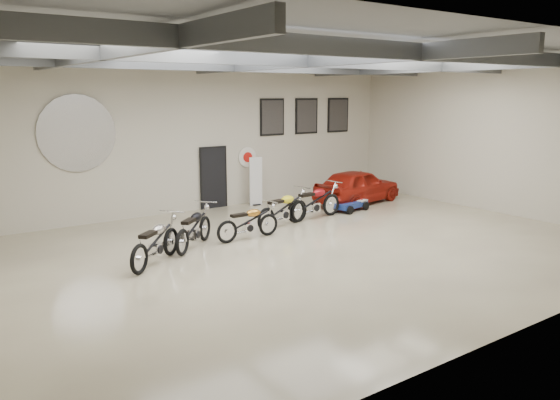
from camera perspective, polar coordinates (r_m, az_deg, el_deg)
floor at (r=14.23m, az=2.80°, el=-5.12°), size 16.00×12.00×0.01m
ceiling at (r=13.70m, az=3.00°, el=15.40°), size 16.00×12.00×0.01m
back_wall at (r=18.81m, az=-8.51°, el=6.51°), size 16.00×0.02×5.00m
right_wall at (r=19.69m, az=21.67°, el=6.05°), size 0.02×12.00×5.00m
ceiling_beams at (r=13.68m, az=2.99°, el=14.35°), size 15.80×11.80×0.32m
door at (r=19.16m, az=-6.98°, el=2.27°), size 0.92×0.08×2.10m
logo_plaque at (r=17.32m, az=-20.43°, el=6.54°), size 2.30×0.06×1.16m
poster_left at (r=20.26m, az=-0.83°, el=8.66°), size 1.05×0.08×1.35m
poster_mid at (r=21.21m, az=2.78°, el=8.76°), size 1.05×0.08×1.35m
poster_right at (r=22.22m, az=6.08°, el=8.82°), size 1.05×0.08×1.35m
oil_sign at (r=19.77m, az=-3.44°, el=4.50°), size 0.72×0.10×0.72m
banner_stand at (r=19.54m, az=-2.54°, el=2.04°), size 0.50×0.25×1.78m
motorcycle_silver at (r=13.15m, az=-12.89°, el=-4.22°), size 2.10×1.88×1.12m
motorcycle_black at (r=14.36m, az=-8.99°, el=-2.84°), size 2.02×1.86×1.09m
motorcycle_gold at (r=15.02m, az=-3.35°, el=-2.26°), size 1.95×0.65×1.01m
motorcycle_yellow at (r=16.41m, az=0.33°, el=-0.87°), size 2.26×1.15×1.13m
motorcycle_red at (r=17.41m, az=3.59°, el=-0.13°), size 2.29×0.92×1.16m
go_kart at (r=18.92m, az=7.63°, el=-0.19°), size 1.74×1.05×0.59m
vintage_car at (r=20.10m, az=8.10°, el=1.45°), size 2.11×3.92×1.27m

